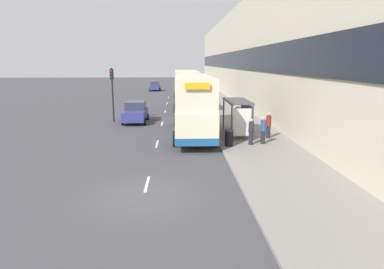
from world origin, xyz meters
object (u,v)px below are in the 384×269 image
at_px(pedestrian_at_shelter, 268,125).
at_px(pedestrian_2, 238,114).
at_px(car_2, 135,112).
at_px(car_1, 155,86).
at_px(bus_shelter, 241,111).
at_px(litter_bin, 229,138).
at_px(double_decker_bus_ahead, 186,89).
at_px(double_decker_bus_near, 193,104).
at_px(traffic_light_far_kerb, 112,86).
at_px(car_3, 185,83).
at_px(car_0, 181,91).
at_px(pedestrian_1, 242,117).
at_px(pedestrian_4, 263,130).
at_px(pedestrian_3, 251,131).

relative_size(pedestrian_at_shelter, pedestrian_2, 1.10).
bearing_deg(car_2, car_1, -89.18).
relative_size(bus_shelter, pedestrian_at_shelter, 2.38).
distance_m(car_1, litter_bin, 44.90).
bearing_deg(pedestrian_at_shelter, double_decker_bus_ahead, 107.39).
distance_m(car_1, pedestrian_at_shelter, 43.39).
bearing_deg(double_decker_bus_near, traffic_light_far_kerb, 137.98).
bearing_deg(litter_bin, double_decker_bus_ahead, 96.58).
height_order(double_decker_bus_near, car_1, double_decker_bus_near).
bearing_deg(car_3, bus_shelter, -86.73).
bearing_deg(car_2, bus_shelter, 140.38).
height_order(car_1, pedestrian_at_shelter, pedestrian_at_shelter).
distance_m(car_0, pedestrian_1, 26.92).
bearing_deg(car_2, litter_bin, 125.44).
distance_m(bus_shelter, car_2, 10.64).
bearing_deg(car_3, pedestrian_at_shelter, -84.75).
bearing_deg(pedestrian_4, pedestrian_2, 92.77).
distance_m(double_decker_bus_ahead, car_0, 13.35).
bearing_deg(car_3, pedestrian_3, -86.67).
height_order(double_decker_bus_near, pedestrian_2, double_decker_bus_near).
height_order(double_decker_bus_ahead, pedestrian_at_shelter, double_decker_bus_ahead).
xyz_separation_m(bus_shelter, litter_bin, (-1.22, -2.99, -1.21)).
bearing_deg(pedestrian_at_shelter, traffic_light_far_kerb, 146.43).
relative_size(pedestrian_3, pedestrian_4, 0.95).
distance_m(car_3, pedestrian_4, 52.45).
distance_m(pedestrian_at_shelter, traffic_light_far_kerb, 14.54).
distance_m(bus_shelter, double_decker_bus_near, 3.45).
relative_size(pedestrian_3, traffic_light_far_kerb, 0.35).
bearing_deg(traffic_light_far_kerb, pedestrian_4, -40.69).
distance_m(bus_shelter, traffic_light_far_kerb, 12.50).
xyz_separation_m(double_decker_bus_near, car_2, (-4.86, 5.81, -1.38)).
bearing_deg(pedestrian_at_shelter, car_3, 95.25).
bearing_deg(bus_shelter, pedestrian_4, -67.68).
distance_m(double_decker_bus_near, pedestrian_1, 4.33).
distance_m(pedestrian_2, litter_bin, 8.09).
height_order(pedestrian_3, traffic_light_far_kerb, traffic_light_far_kerb).
relative_size(car_3, pedestrian_4, 2.20).
relative_size(car_1, pedestrian_1, 2.09).
relative_size(bus_shelter, pedestrian_2, 2.61).
relative_size(pedestrian_at_shelter, pedestrian_4, 1.01).
height_order(bus_shelter, pedestrian_3, bus_shelter).
xyz_separation_m(pedestrian_at_shelter, pedestrian_1, (-1.24, 3.31, 0.04)).
xyz_separation_m(pedestrian_1, traffic_light_far_kerb, (-10.74, 4.64, 2.13)).
height_order(bus_shelter, car_2, bus_shelter).
relative_size(pedestrian_at_shelter, traffic_light_far_kerb, 0.37).
bearing_deg(bus_shelter, car_2, 140.38).
height_order(bus_shelter, car_1, bus_shelter).
relative_size(pedestrian_4, traffic_light_far_kerb, 0.37).
relative_size(double_decker_bus_ahead, car_2, 2.64).
bearing_deg(double_decker_bus_near, pedestrian_1, 21.92).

